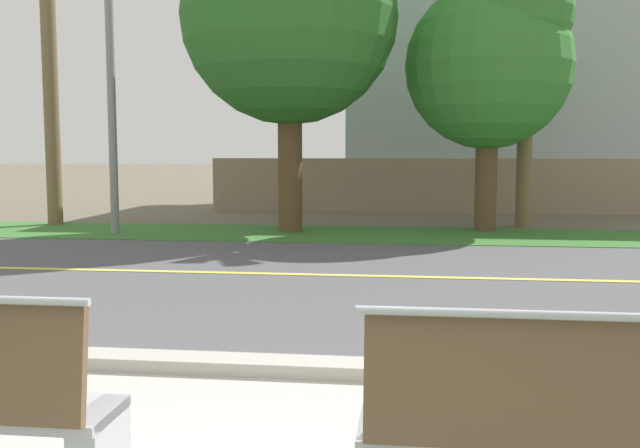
{
  "coord_description": "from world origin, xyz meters",
  "views": [
    {
      "loc": [
        0.77,
        -2.69,
        1.63
      ],
      "look_at": [
        0.01,
        3.34,
        1.0
      ],
      "focal_mm": 40.64,
      "sensor_mm": 36.0,
      "label": 1
    }
  ],
  "objects": [
    {
      "name": "road_centre_line",
      "position": [
        0.0,
        6.5,
        0.01
      ],
      "size": [
        48.0,
        0.14,
        0.01
      ],
      "primitive_type": "cube",
      "color": "#E0CC4C",
      "rests_on": "ground_plane"
    },
    {
      "name": "curb_edge",
      "position": [
        0.0,
        2.35,
        0.06
      ],
      "size": [
        44.0,
        0.3,
        0.11
      ],
      "primitive_type": "cube",
      "color": "#ADA89E",
      "rests_on": "ground_plane"
    },
    {
      "name": "streetlamp",
      "position": [
        -4.95,
        10.91,
        3.77
      ],
      "size": [
        0.24,
        2.1,
        6.55
      ],
      "color": "gray",
      "rests_on": "ground_plane"
    },
    {
      "name": "ground_plane",
      "position": [
        0.0,
        8.0,
        0.0
      ],
      "size": [
        140.0,
        140.0,
        0.0
      ],
      "primitive_type": "plane",
      "color": "#665B4C"
    },
    {
      "name": "house_across_street",
      "position": [
        4.8,
        19.4,
        3.94
      ],
      "size": [
        12.42,
        6.91,
        7.78
      ],
      "color": "#A3ADB2",
      "rests_on": "ground_plane"
    },
    {
      "name": "garden_wall",
      "position": [
        2.03,
        16.2,
        0.7
      ],
      "size": [
        13.0,
        0.36,
        1.4
      ],
      "primitive_type": "cube",
      "color": "gray",
      "rests_on": "ground_plane"
    },
    {
      "name": "far_verge_grass",
      "position": [
        0.0,
        11.1,
        0.01
      ],
      "size": [
        48.0,
        2.8,
        0.02
      ],
      "primitive_type": "cube",
      "color": "#38702D",
      "rests_on": "ground_plane"
    },
    {
      "name": "bench_right",
      "position": [
        1.42,
        0.28,
        0.45
      ],
      "size": [
        1.73,
        0.48,
        1.01
      ],
      "color": "#9EA0A8",
      "rests_on": "ground_plane"
    },
    {
      "name": "shade_tree_left",
      "position": [
        2.34,
        11.96,
        3.5
      ],
      "size": [
        3.27,
        3.27,
        5.39
      ],
      "color": "brown",
      "rests_on": "ground_plane"
    },
    {
      "name": "street_asphalt",
      "position": [
        0.0,
        6.5,
        0.0
      ],
      "size": [
        52.0,
        8.0,
        0.01
      ],
      "primitive_type": "cube",
      "color": "#515156",
      "rests_on": "ground_plane"
    }
  ]
}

